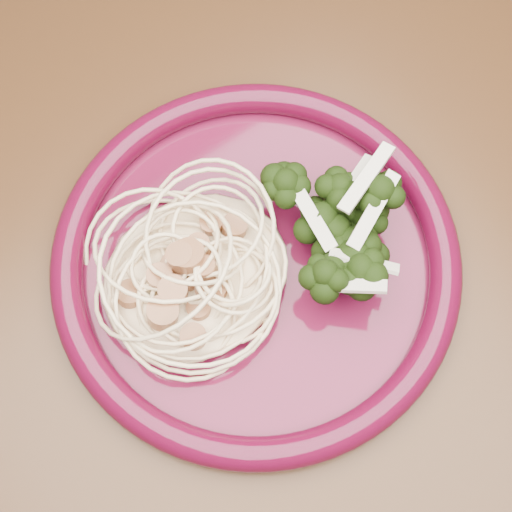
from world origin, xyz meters
The scene contains 6 objects.
dining_table centered at (0.00, 0.00, 0.65)m, with size 1.20×0.80×0.75m.
dinner_plate centered at (0.03, 0.06, 0.76)m, with size 0.39×0.39×0.03m.
spaghetti_pile centered at (-0.01, 0.08, 0.77)m, with size 0.14×0.12×0.03m, color #FAE0B0.
scallop_cluster centered at (-0.01, 0.08, 0.81)m, with size 0.11×0.11×0.04m, color #A26D46, non-canonical shape.
broccoli_pile centered at (0.08, 0.04, 0.78)m, with size 0.08×0.14×0.05m, color black.
onion_garnish centered at (0.08, 0.04, 0.81)m, with size 0.06×0.09×0.05m, color beige, non-canonical shape.
Camera 1 is at (-0.08, -0.09, 1.25)m, focal length 50.00 mm.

